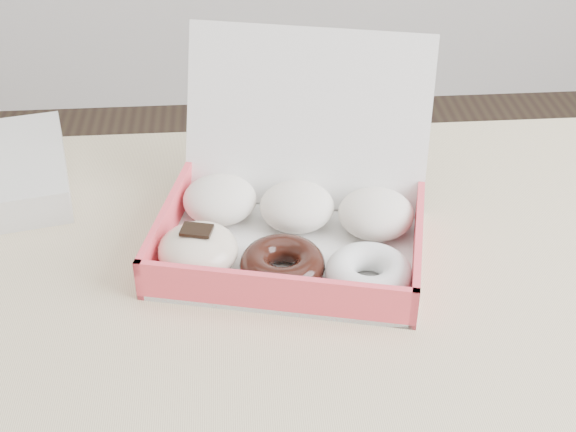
{
  "coord_description": "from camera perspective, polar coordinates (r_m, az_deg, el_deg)",
  "views": [
    {
      "loc": [
        -0.07,
        -0.62,
        1.3
      ],
      "look_at": [
        -0.02,
        0.1,
        0.8
      ],
      "focal_mm": 50.0,
      "sensor_mm": 36.0,
      "label": 1
    }
  ],
  "objects": [
    {
      "name": "donut_box",
      "position": [
        0.9,
        0.13,
        -0.26
      ],
      "size": [
        0.35,
        0.33,
        0.21
      ],
      "rotation": [
        0.0,
        0.0,
        -0.24
      ],
      "color": "white",
      "rests_on": "table"
    },
    {
      "name": "table",
      "position": [
        0.88,
        1.57,
        -10.78
      ],
      "size": [
        1.2,
        0.8,
        0.75
      ],
      "color": "tan",
      "rests_on": "ground"
    }
  ]
}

